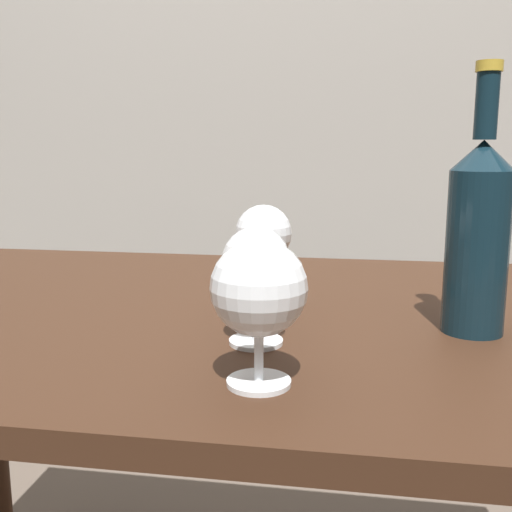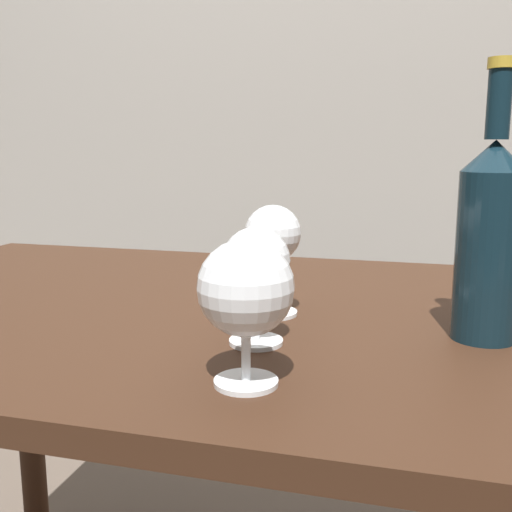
% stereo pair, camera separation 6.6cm
% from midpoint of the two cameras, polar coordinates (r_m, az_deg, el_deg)
% --- Properties ---
extents(back_wall, '(5.00, 0.08, 2.60)m').
position_cam_midpoint_polar(back_wall, '(2.00, 9.34, 19.25)').
color(back_wall, gray).
rests_on(back_wall, ground_plane).
extents(dining_table, '(1.31, 0.77, 0.77)m').
position_cam_midpoint_polar(dining_table, '(0.88, 0.06, -11.46)').
color(dining_table, '#382114').
rests_on(dining_table, ground_plane).
extents(wine_glass_white, '(0.09, 0.09, 0.14)m').
position_cam_midpoint_polar(wine_glass_white, '(0.55, 2.47, -3.22)').
color(wine_glass_white, white).
rests_on(wine_glass_white, dining_table).
extents(wine_glass_cabernet, '(0.08, 0.08, 0.13)m').
position_cam_midpoint_polar(wine_glass_cabernet, '(0.66, 2.85, -0.90)').
color(wine_glass_cabernet, white).
rests_on(wine_glass_cabernet, dining_table).
extents(wine_glass_merlot, '(0.07, 0.07, 0.15)m').
position_cam_midpoint_polar(wine_glass_merlot, '(0.78, 4.05, 1.76)').
color(wine_glass_merlot, white).
rests_on(wine_glass_merlot, dining_table).
extents(wine_bottle, '(0.07, 0.07, 0.32)m').
position_cam_midpoint_polar(wine_bottle, '(0.74, 23.86, 1.79)').
color(wine_bottle, '#0F232D').
rests_on(wine_bottle, dining_table).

